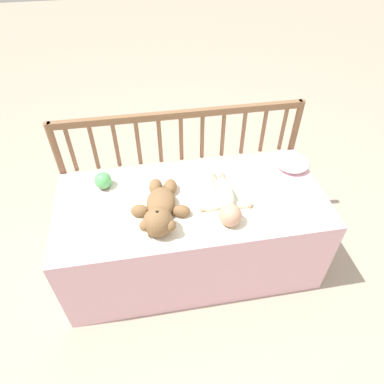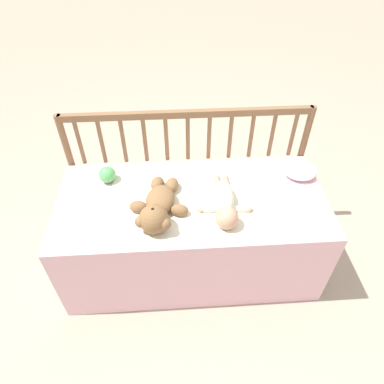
% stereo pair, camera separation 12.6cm
% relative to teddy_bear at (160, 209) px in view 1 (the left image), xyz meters
% --- Properties ---
extents(ground_plane, '(12.00, 12.00, 0.00)m').
position_rel_teddy_bear_xyz_m(ground_plane, '(0.16, 0.10, -0.57)').
color(ground_plane, tan).
extents(crib_mattress, '(1.35, 0.62, 0.51)m').
position_rel_teddy_bear_xyz_m(crib_mattress, '(0.16, 0.10, -0.31)').
color(crib_mattress, '#EDB7C6').
rests_on(crib_mattress, ground_plane).
extents(crib_rail, '(1.35, 0.04, 0.82)m').
position_rel_teddy_bear_xyz_m(crib_rail, '(0.16, 0.43, 0.03)').
color(crib_rail, brown).
rests_on(crib_rail, ground_plane).
extents(blanket, '(0.81, 0.50, 0.01)m').
position_rel_teddy_bear_xyz_m(blanket, '(0.17, 0.06, -0.05)').
color(blanket, silver).
rests_on(blanket, crib_mattress).
extents(teddy_bear, '(0.29, 0.39, 0.14)m').
position_rel_teddy_bear_xyz_m(teddy_bear, '(0.00, 0.00, 0.00)').
color(teddy_bear, olive).
rests_on(teddy_bear, crib_mattress).
extents(baby, '(0.28, 0.39, 0.11)m').
position_rel_teddy_bear_xyz_m(baby, '(0.32, 0.01, -0.01)').
color(baby, '#EAEACC').
rests_on(baby, crib_mattress).
extents(toy_ball, '(0.09, 0.09, 0.09)m').
position_rel_teddy_bear_xyz_m(toy_ball, '(-0.27, 0.26, -0.01)').
color(toy_ball, '#59BF66').
rests_on(toy_ball, crib_mattress).
extents(small_pillow, '(0.18, 0.17, 0.06)m').
position_rel_teddy_bear_xyz_m(small_pillow, '(0.75, 0.25, -0.02)').
color(small_pillow, white).
rests_on(small_pillow, crib_mattress).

